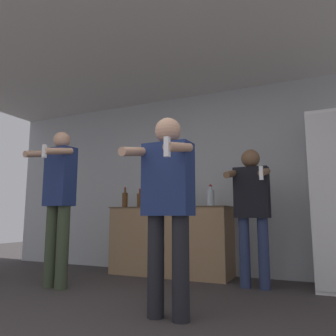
{
  "coord_description": "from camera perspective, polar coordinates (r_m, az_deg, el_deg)",
  "views": [
    {
      "loc": [
        1.33,
        -1.64,
        0.78
      ],
      "look_at": [
        0.25,
        0.76,
        1.17
      ],
      "focal_mm": 35.0,
      "sensor_mm": 36.0,
      "label": 1
    }
  ],
  "objects": [
    {
      "name": "bottle_short_whiskey",
      "position": [
        4.78,
        -7.52,
        -5.45
      ],
      "size": [
        0.08,
        0.08,
        0.29
      ],
      "color": "#563314",
      "rests_on": "counter"
    },
    {
      "name": "person_woman_foreground",
      "position": [
        2.63,
        -0.08,
        -5.45
      ],
      "size": [
        0.46,
        0.53,
        1.59
      ],
      "color": "black",
      "rests_on": "ground_plane"
    },
    {
      "name": "counter",
      "position": [
        4.53,
        0.47,
        -12.53
      ],
      "size": [
        1.66,
        0.56,
        0.91
      ],
      "color": "#997551",
      "rests_on": "ground_plane"
    },
    {
      "name": "wall_back",
      "position": [
        4.65,
        7.4,
        -2.21
      ],
      "size": [
        7.0,
        0.06,
        2.55
      ],
      "color": "#B2B7BC",
      "rests_on": "ground_plane"
    },
    {
      "name": "bottle_green_wine",
      "position": [
        4.36,
        3.34,
        -5.25
      ],
      "size": [
        0.09,
        0.09,
        0.28
      ],
      "color": "silver",
      "rests_on": "counter"
    },
    {
      "name": "ceiling_slab",
      "position": [
        3.76,
        0.36,
        20.14
      ],
      "size": [
        7.0,
        3.28,
        0.05
      ],
      "color": "silver",
      "rests_on": "wall_back"
    },
    {
      "name": "person_spectator_back",
      "position": [
        3.82,
        14.42,
        -6.02
      ],
      "size": [
        0.44,
        0.52,
        1.54
      ],
      "color": "navy",
      "rests_on": "ground_plane"
    },
    {
      "name": "bottle_clear_vodka",
      "position": [
        4.59,
        -3.4,
        -5.27
      ],
      "size": [
        0.08,
        0.08,
        0.3
      ],
      "color": "black",
      "rests_on": "counter"
    },
    {
      "name": "bottle_dark_rum",
      "position": [
        4.66,
        -4.96,
        -5.55
      ],
      "size": [
        0.08,
        0.08,
        0.26
      ],
      "color": "#563314",
      "rests_on": "counter"
    },
    {
      "name": "bottle_brown_liquor",
      "position": [
        4.25,
        7.44,
        -5.09
      ],
      "size": [
        0.09,
        0.09,
        0.28
      ],
      "color": "silver",
      "rests_on": "counter"
    },
    {
      "name": "person_man_side",
      "position": [
        3.93,
        -18.52,
        -4.97
      ],
      "size": [
        0.43,
        0.51,
        1.76
      ],
      "color": "#38422D",
      "rests_on": "ground_plane"
    }
  ]
}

